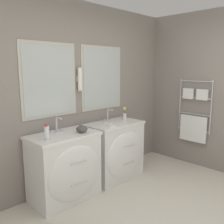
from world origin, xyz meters
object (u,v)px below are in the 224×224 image
at_px(toiletry_bottle, 47,133).
at_px(amenity_bowl, 82,129).
at_px(vanity_left, 66,167).
at_px(vanity_right, 116,150).
at_px(flower_vase, 125,114).

bearing_deg(toiletry_bottle, amenity_bowl, -2.62).
bearing_deg(vanity_left, vanity_right, 0.00).
height_order(vanity_right, toiletry_bottle, toiletry_bottle).
height_order(vanity_right, amenity_bowl, amenity_bowl).
relative_size(vanity_right, flower_vase, 4.22).
xyz_separation_m(vanity_left, vanity_right, (0.92, 0.00, 0.00)).
height_order(toiletry_bottle, flower_vase, flower_vase).
distance_m(vanity_left, flower_vase, 1.31).
bearing_deg(toiletry_bottle, vanity_right, 2.52).
xyz_separation_m(vanity_left, flower_vase, (1.20, 0.07, 0.51)).
xyz_separation_m(toiletry_bottle, amenity_bowl, (0.49, -0.02, -0.04)).
distance_m(vanity_right, toiletry_bottle, 1.30).
xyz_separation_m(vanity_left, amenity_bowl, (0.22, -0.08, 0.47)).
xyz_separation_m(toiletry_bottle, flower_vase, (1.47, 0.13, 0.00)).
bearing_deg(vanity_right, toiletry_bottle, -177.48).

